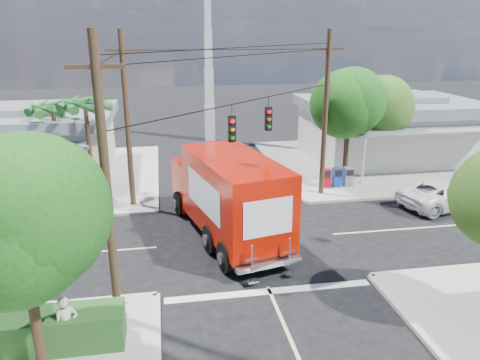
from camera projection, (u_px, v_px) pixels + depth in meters
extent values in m
plane|color=black|center=(248.00, 241.00, 20.80)|extent=(120.00, 120.00, 0.00)
cube|color=#AAA499|center=(372.00, 162.00, 32.86)|extent=(14.00, 14.00, 0.14)
cube|color=#B4AF9F|center=(276.00, 167.00, 31.74)|extent=(0.25, 14.00, 0.14)
cube|color=#B4AF9F|center=(426.00, 195.00, 26.29)|extent=(14.00, 0.25, 0.14)
cube|color=#AAA499|center=(43.00, 178.00, 29.33)|extent=(14.00, 14.00, 0.14)
cube|color=#B4AF9F|center=(156.00, 172.00, 30.45)|extent=(0.25, 14.00, 0.14)
cube|color=#B4AF9F|center=(11.00, 221.00, 22.77)|extent=(14.00, 0.25, 0.14)
cube|color=beige|center=(219.00, 175.00, 30.18)|extent=(0.12, 12.00, 0.01)
cube|color=beige|center=(452.00, 225.00, 22.40)|extent=(12.00, 0.12, 0.01)
cube|color=beige|center=(9.00, 258.00, 19.19)|extent=(12.00, 0.12, 0.01)
cube|color=silver|center=(270.00, 291.00, 16.76)|extent=(7.50, 0.40, 0.01)
cube|color=silver|center=(388.00, 134.00, 33.50)|extent=(11.00, 8.00, 3.40)
cube|color=gray|center=(391.00, 105.00, 32.87)|extent=(11.80, 8.80, 0.70)
cube|color=gray|center=(392.00, 98.00, 32.71)|extent=(6.05, 4.40, 0.50)
cube|color=gray|center=(427.00, 131.00, 28.53)|extent=(9.90, 1.80, 0.15)
cylinder|color=silver|center=(363.00, 161.00, 27.52)|extent=(0.12, 0.12, 2.90)
cube|color=beige|center=(29.00, 147.00, 30.06)|extent=(10.00, 8.00, 3.20)
cube|color=gray|center=(25.00, 117.00, 29.47)|extent=(10.80, 8.80, 0.70)
cube|color=gray|center=(24.00, 109.00, 29.31)|extent=(5.50, 4.40, 0.50)
cube|color=gray|center=(3.00, 149.00, 25.13)|extent=(9.00, 1.80, 0.15)
cylinder|color=silver|center=(80.00, 173.00, 25.44)|extent=(0.12, 0.12, 2.70)
cube|color=silver|center=(210.00, 123.00, 39.18)|extent=(0.80, 0.80, 3.00)
cube|color=silver|center=(209.00, 86.00, 38.26)|extent=(0.70, 0.70, 3.00)
cube|color=silver|center=(208.00, 48.00, 37.33)|extent=(0.60, 0.60, 3.00)
cube|color=silver|center=(207.00, 9.00, 36.41)|extent=(0.50, 0.50, 3.00)
cylinder|color=#422D1C|center=(34.00, 313.00, 12.03)|extent=(0.28, 0.28, 3.71)
sphere|color=#164416|center=(21.00, 231.00, 11.32)|extent=(3.71, 3.71, 3.71)
sphere|color=#164416|center=(5.00, 220.00, 11.37)|extent=(3.02, 3.02, 3.02)
sphere|color=#164416|center=(34.00, 239.00, 11.13)|extent=(3.25, 3.25, 3.25)
cylinder|color=#422D1C|center=(346.00, 149.00, 27.66)|extent=(0.28, 0.28, 4.10)
sphere|color=#164416|center=(349.00, 106.00, 26.87)|extent=(4.10, 4.10, 4.10)
sphere|color=#164416|center=(342.00, 101.00, 26.92)|extent=(3.33, 3.33, 3.33)
sphere|color=#164416|center=(357.00, 109.00, 26.69)|extent=(3.58, 3.58, 3.58)
cylinder|color=#422D1C|center=(371.00, 143.00, 30.22)|extent=(0.28, 0.28, 3.58)
sphere|color=#285A1D|center=(374.00, 109.00, 29.53)|extent=(3.58, 3.58, 3.58)
sphere|color=#285A1D|center=(367.00, 105.00, 29.59)|extent=(2.91, 2.91, 2.91)
sphere|color=#285A1D|center=(381.00, 111.00, 29.34)|extent=(3.14, 3.14, 3.14)
cylinder|color=#422D1C|center=(90.00, 149.00, 25.82)|extent=(0.24, 0.24, 5.00)
cone|color=#236024|center=(102.00, 102.00, 25.17)|extent=(0.50, 2.06, 0.98)
cone|color=#236024|center=(97.00, 100.00, 25.77)|extent=(1.92, 1.68, 0.98)
cone|color=#236024|center=(83.00, 100.00, 25.81)|extent=(2.12, 0.95, 0.98)
cone|color=#236024|center=(70.00, 102.00, 25.26)|extent=(1.34, 2.07, 0.98)
cone|color=#236024|center=(68.00, 104.00, 24.52)|extent=(1.34, 2.07, 0.98)
cone|color=#236024|center=(78.00, 105.00, 24.17)|extent=(2.12, 0.95, 0.98)
cone|color=#236024|center=(94.00, 104.00, 24.45)|extent=(1.92, 1.68, 0.98)
cylinder|color=#422D1C|center=(58.00, 148.00, 26.97)|extent=(0.24, 0.24, 4.60)
cone|color=#236024|center=(69.00, 106.00, 26.37)|extent=(0.50, 2.06, 0.98)
cone|color=#236024|center=(65.00, 104.00, 26.98)|extent=(1.92, 1.68, 0.98)
cone|color=#236024|center=(52.00, 104.00, 27.02)|extent=(2.12, 0.95, 0.98)
cone|color=#236024|center=(39.00, 106.00, 26.47)|extent=(1.34, 2.07, 0.98)
cone|color=#236024|center=(35.00, 108.00, 25.73)|extent=(1.34, 2.07, 0.98)
cone|color=#236024|center=(45.00, 109.00, 25.38)|extent=(2.12, 0.95, 0.98)
cone|color=#236024|center=(60.00, 108.00, 25.66)|extent=(1.92, 1.68, 0.98)
cylinder|color=#473321|center=(107.00, 189.00, 13.71)|extent=(0.28, 0.28, 9.00)
cube|color=#473321|center=(95.00, 67.00, 12.63)|extent=(1.60, 0.12, 0.12)
cylinder|color=#473321|center=(325.00, 116.00, 25.13)|extent=(0.28, 0.28, 9.00)
cube|color=#473321|center=(329.00, 49.00, 24.05)|extent=(1.60, 0.12, 0.12)
cylinder|color=#473321|center=(127.00, 123.00, 23.46)|extent=(0.28, 0.28, 9.00)
cube|color=#473321|center=(122.00, 50.00, 22.38)|extent=(1.60, 0.12, 0.12)
cylinder|color=black|center=(248.00, 101.00, 18.89)|extent=(10.43, 10.43, 0.04)
cube|color=black|center=(232.00, 129.00, 18.31)|extent=(0.30, 0.24, 1.05)
sphere|color=red|center=(232.00, 121.00, 18.07)|extent=(0.20, 0.20, 0.20)
cube|color=black|center=(268.00, 119.00, 20.39)|extent=(0.30, 0.24, 1.05)
sphere|color=red|center=(269.00, 112.00, 20.16)|extent=(0.20, 0.20, 0.20)
cube|color=silver|center=(29.00, 323.00, 14.15)|extent=(5.94, 0.05, 0.08)
cube|color=silver|center=(27.00, 312.00, 14.02)|extent=(5.94, 0.05, 0.08)
cube|color=silver|center=(123.00, 310.00, 14.55)|extent=(0.09, 0.06, 1.00)
cube|color=#1D4B1D|center=(13.00, 334.00, 13.30)|extent=(6.20, 1.20, 1.10)
cube|color=#AD0916|center=(326.00, 178.00, 27.33)|extent=(0.50, 0.50, 1.10)
cube|color=#0E359F|center=(337.00, 177.00, 27.45)|extent=(0.50, 0.50, 1.10)
cube|color=slate|center=(348.00, 176.00, 27.56)|extent=(0.50, 0.50, 1.10)
cube|color=black|center=(226.00, 222.00, 21.24)|extent=(4.45, 8.96, 0.28)
cube|color=#B41102|center=(202.00, 182.00, 23.92)|extent=(3.01, 2.43, 2.43)
cube|color=black|center=(197.00, 170.00, 24.46)|extent=(2.32, 0.80, 1.05)
cube|color=silver|center=(197.00, 191.00, 25.03)|extent=(2.50, 0.71, 0.39)
cube|color=#B41102|center=(235.00, 195.00, 19.86)|extent=(4.16, 6.86, 3.20)
cube|color=white|center=(264.00, 187.00, 20.33)|extent=(0.93, 3.87, 1.43)
cube|color=white|center=(203.00, 195.00, 19.29)|extent=(0.93, 3.87, 1.43)
cube|color=white|center=(268.00, 218.00, 16.99)|extent=(1.94, 0.48, 1.43)
cube|color=silver|center=(269.00, 264.00, 17.42)|extent=(2.64, 0.88, 0.20)
cube|color=silver|center=(252.00, 259.00, 16.87)|extent=(0.50, 0.18, 1.10)
cube|color=silver|center=(289.00, 252.00, 17.45)|extent=(0.50, 0.18, 1.10)
cylinder|color=black|center=(180.00, 203.00, 23.57)|extent=(0.62, 1.26, 1.21)
cylinder|color=black|center=(227.00, 196.00, 24.52)|extent=(0.62, 1.26, 1.21)
cylinder|color=black|center=(226.00, 257.00, 17.97)|extent=(0.62, 1.26, 1.21)
cylinder|color=black|center=(284.00, 246.00, 18.91)|extent=(0.62, 1.26, 1.21)
imported|color=silver|center=(446.00, 194.00, 24.53)|extent=(5.56, 3.47, 1.43)
imported|color=beige|center=(67.00, 325.00, 13.16)|extent=(0.75, 0.63, 1.76)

